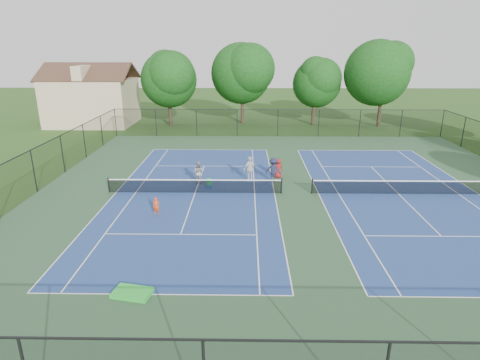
{
  "coord_description": "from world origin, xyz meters",
  "views": [
    {
      "loc": [
        -3.48,
        -25.88,
        9.76
      ],
      "look_at": [
        -3.88,
        -1.0,
        1.3
      ],
      "focal_mm": 30.0,
      "sensor_mm": 36.0,
      "label": 1
    }
  ],
  "objects_px": {
    "tree_back_c": "(315,81)",
    "child_player": "(156,206)",
    "clapboard_house": "(92,100)",
    "bystander_a": "(250,169)",
    "bystander_c": "(278,168)",
    "instructor": "(198,172)",
    "tree_back_b": "(242,71)",
    "ball_crate": "(209,186)",
    "bystander_b": "(273,170)",
    "tree_back_d": "(384,70)",
    "ball_hopper": "(209,182)",
    "tree_back_a": "(168,76)"
  },
  "relations": [
    {
      "from": "tree_back_b",
      "to": "tree_back_c",
      "type": "relative_size",
      "value": 1.19
    },
    {
      "from": "tree_back_a",
      "to": "bystander_b",
      "type": "distance_m",
      "value": 24.93
    },
    {
      "from": "tree_back_b",
      "to": "bystander_b",
      "type": "xyz_separation_m",
      "value": [
        2.53,
        -23.5,
        -5.68
      ]
    },
    {
      "from": "tree_back_c",
      "to": "child_player",
      "type": "distance_m",
      "value": 32.23
    },
    {
      "from": "child_player",
      "to": "instructor",
      "type": "height_order",
      "value": "instructor"
    },
    {
      "from": "bystander_a",
      "to": "bystander_b",
      "type": "bearing_deg",
      "value": 141.0
    },
    {
      "from": "tree_back_b",
      "to": "ball_hopper",
      "type": "relative_size",
      "value": 24.31
    },
    {
      "from": "child_player",
      "to": "ball_hopper",
      "type": "distance_m",
      "value": 5.39
    },
    {
      "from": "instructor",
      "to": "bystander_c",
      "type": "xyz_separation_m",
      "value": [
        5.96,
        1.49,
        -0.11
      ]
    },
    {
      "from": "bystander_c",
      "to": "tree_back_c",
      "type": "bearing_deg",
      "value": -124.57
    },
    {
      "from": "instructor",
      "to": "tree_back_d",
      "type": "bearing_deg",
      "value": -113.21
    },
    {
      "from": "tree_back_a",
      "to": "ball_crate",
      "type": "relative_size",
      "value": 22.56
    },
    {
      "from": "tree_back_b",
      "to": "instructor",
      "type": "xyz_separation_m",
      "value": [
        -2.97,
        -24.02,
        -5.74
      ]
    },
    {
      "from": "tree_back_b",
      "to": "child_player",
      "type": "height_order",
      "value": "tree_back_b"
    },
    {
      "from": "tree_back_c",
      "to": "ball_hopper",
      "type": "bearing_deg",
      "value": -114.83
    },
    {
      "from": "clapboard_house",
      "to": "instructor",
      "type": "distance_m",
      "value": 28.14
    },
    {
      "from": "bystander_a",
      "to": "ball_hopper",
      "type": "relative_size",
      "value": 4.6
    },
    {
      "from": "ball_crate",
      "to": "bystander_a",
      "type": "bearing_deg",
      "value": 29.56
    },
    {
      "from": "tree_back_a",
      "to": "tree_back_c",
      "type": "xyz_separation_m",
      "value": [
        18.0,
        1.0,
        -0.56
      ]
    },
    {
      "from": "tree_back_b",
      "to": "tree_back_d",
      "type": "distance_m",
      "value": 17.12
    },
    {
      "from": "clapboard_house",
      "to": "tree_back_c",
      "type": "bearing_deg",
      "value": 0.0
    },
    {
      "from": "tree_back_a",
      "to": "ball_crate",
      "type": "xyz_separation_m",
      "value": [
        6.88,
        -23.03,
        -5.89
      ]
    },
    {
      "from": "tree_back_d",
      "to": "bystander_c",
      "type": "height_order",
      "value": "tree_back_d"
    },
    {
      "from": "tree_back_a",
      "to": "bystander_c",
      "type": "distance_m",
      "value": 24.36
    },
    {
      "from": "clapboard_house",
      "to": "bystander_a",
      "type": "bearing_deg",
      "value": -48.48
    },
    {
      "from": "bystander_b",
      "to": "ball_crate",
      "type": "bearing_deg",
      "value": 33.96
    },
    {
      "from": "instructor",
      "to": "bystander_c",
      "type": "relative_size",
      "value": 1.15
    },
    {
      "from": "clapboard_house",
      "to": "child_player",
      "type": "distance_m",
      "value": 32.06
    },
    {
      "from": "tree_back_b",
      "to": "child_player",
      "type": "bearing_deg",
      "value": -99.34
    },
    {
      "from": "bystander_b",
      "to": "ball_hopper",
      "type": "bearing_deg",
      "value": 33.96
    },
    {
      "from": "instructor",
      "to": "bystander_b",
      "type": "relative_size",
      "value": 0.94
    },
    {
      "from": "tree_back_c",
      "to": "ball_hopper",
      "type": "relative_size",
      "value": 20.35
    },
    {
      "from": "clapboard_house",
      "to": "bystander_a",
      "type": "distance_m",
      "value": 29.96
    },
    {
      "from": "tree_back_d",
      "to": "clapboard_house",
      "type": "height_order",
      "value": "tree_back_d"
    },
    {
      "from": "tree_back_b",
      "to": "instructor",
      "type": "relative_size",
      "value": 5.84
    },
    {
      "from": "tree_back_b",
      "to": "tree_back_c",
      "type": "distance_m",
      "value": 9.12
    },
    {
      "from": "bystander_a",
      "to": "child_player",
      "type": "bearing_deg",
      "value": 13.07
    },
    {
      "from": "bystander_b",
      "to": "ball_hopper",
      "type": "distance_m",
      "value": 4.92
    },
    {
      "from": "bystander_b",
      "to": "bystander_a",
      "type": "bearing_deg",
      "value": 11.54
    },
    {
      "from": "clapboard_house",
      "to": "bystander_c",
      "type": "bearing_deg",
      "value": -44.4
    },
    {
      "from": "tree_back_a",
      "to": "ball_hopper",
      "type": "height_order",
      "value": "tree_back_a"
    },
    {
      "from": "child_player",
      "to": "tree_back_b",
      "type": "bearing_deg",
      "value": 78.69
    },
    {
      "from": "tree_back_b",
      "to": "bystander_c",
      "type": "bearing_deg",
      "value": -82.45
    },
    {
      "from": "tree_back_c",
      "to": "ball_hopper",
      "type": "height_order",
      "value": "tree_back_c"
    },
    {
      "from": "bystander_c",
      "to": "ball_crate",
      "type": "bearing_deg",
      "value": 7.12
    },
    {
      "from": "bystander_a",
      "to": "ball_crate",
      "type": "bearing_deg",
      "value": -5.27
    },
    {
      "from": "bystander_a",
      "to": "bystander_c",
      "type": "height_order",
      "value": "bystander_a"
    },
    {
      "from": "tree_back_a",
      "to": "instructor",
      "type": "relative_size",
      "value": 5.33
    },
    {
      "from": "tree_back_c",
      "to": "bystander_a",
      "type": "relative_size",
      "value": 4.43
    },
    {
      "from": "tree_back_b",
      "to": "ball_crate",
      "type": "distance_m",
      "value": 25.94
    }
  ]
}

